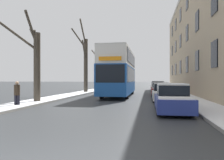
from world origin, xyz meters
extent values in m
cube|color=slate|center=(-5.72, 53.00, 0.07)|extent=(2.07, 130.00, 0.13)
cube|color=white|center=(-5.72, 53.00, 0.15)|extent=(2.05, 130.00, 0.03)
cube|color=slate|center=(5.72, 53.00, 0.07)|extent=(2.07, 130.00, 0.13)
cube|color=white|center=(5.72, 53.00, 0.15)|extent=(2.05, 130.00, 0.03)
cube|color=black|center=(6.73, 12.09, 3.41)|extent=(0.08, 1.40, 1.80)
cube|color=black|center=(6.73, 17.33, 3.41)|extent=(0.08, 1.40, 1.80)
cube|color=black|center=(6.73, 22.58, 3.41)|extent=(0.08, 1.40, 1.80)
cube|color=black|center=(6.73, 27.82, 3.41)|extent=(0.08, 1.40, 1.80)
cube|color=black|center=(6.73, 33.07, 3.41)|extent=(0.08, 1.40, 1.80)
cube|color=black|center=(6.73, 38.31, 3.41)|extent=(0.08, 1.40, 1.80)
cube|color=black|center=(6.73, 12.09, 7.00)|extent=(0.08, 1.40, 1.80)
cube|color=black|center=(6.73, 17.33, 7.00)|extent=(0.08, 1.40, 1.80)
cube|color=black|center=(6.73, 22.58, 7.00)|extent=(0.08, 1.40, 1.80)
cube|color=black|center=(6.73, 27.82, 7.00)|extent=(0.08, 1.40, 1.80)
cube|color=black|center=(6.73, 33.07, 7.00)|extent=(0.08, 1.40, 1.80)
cube|color=black|center=(6.73, 38.31, 7.00)|extent=(0.08, 1.40, 1.80)
cube|color=black|center=(6.73, 22.58, 10.59)|extent=(0.08, 1.40, 1.80)
cube|color=black|center=(6.73, 27.82, 10.59)|extent=(0.08, 1.40, 1.80)
cube|color=black|center=(6.73, 33.07, 10.59)|extent=(0.08, 1.40, 1.80)
cube|color=black|center=(6.73, 38.31, 10.59)|extent=(0.08, 1.40, 1.80)
cylinder|color=#423A30|center=(-5.55, 11.16, 2.54)|extent=(0.48, 0.48, 5.08)
cylinder|color=#423A30|center=(-5.36, 10.63, 3.99)|extent=(0.59, 1.26, 2.15)
cylinder|color=#423A30|center=(-5.17, 9.80, 4.96)|extent=(0.93, 2.86, 1.79)
cylinder|color=#423A30|center=(-6.57, 10.46, 4.73)|extent=(2.21, 1.61, 1.92)
cylinder|color=#423A30|center=(-6.17, 11.80, 4.97)|extent=(1.44, 1.47, 1.54)
cylinder|color=#423A30|center=(-5.44, 23.18, 3.41)|extent=(0.50, 0.50, 6.81)
cylinder|color=#423A30|center=(-5.35, 22.18, 5.24)|extent=(0.36, 2.15, 2.28)
cylinder|color=#423A30|center=(-6.22, 22.72, 6.84)|extent=(1.76, 1.16, 2.49)
cylinder|color=#423A30|center=(-5.50, 22.22, 7.45)|extent=(0.31, 2.08, 2.94)
cylinder|color=#423A30|center=(-5.57, 34.61, 3.77)|extent=(0.47, 0.47, 7.55)
cylinder|color=#423A30|center=(-6.12, 34.07, 6.30)|extent=(1.31, 1.28, 2.47)
cylinder|color=#423A30|center=(-6.64, 34.59, 5.72)|extent=(2.26, 0.19, 2.66)
cylinder|color=#423A30|center=(-5.09, 34.33, 7.18)|extent=(1.17, 0.75, 1.95)
cylinder|color=#423A30|center=(-5.49, 35.89, 7.19)|extent=(0.33, 2.67, 2.01)
cube|color=#194C99|center=(-0.61, 18.88, 1.66)|extent=(2.60, 10.84, 2.65)
cube|color=silver|center=(-0.61, 18.88, 3.75)|extent=(2.54, 10.62, 1.52)
cube|color=silver|center=(-0.61, 18.88, 4.57)|extent=(2.54, 10.62, 0.12)
cube|color=black|center=(-0.61, 18.88, 2.18)|extent=(2.63, 9.54, 1.38)
cube|color=black|center=(-0.61, 18.88, 3.83)|extent=(2.63, 9.54, 1.16)
cube|color=black|center=(-0.61, 13.48, 2.18)|extent=(2.34, 0.06, 1.45)
cube|color=orange|center=(-0.61, 13.47, 3.37)|extent=(1.82, 0.05, 0.32)
cylinder|color=black|center=(-1.74, 15.63, 0.51)|extent=(0.30, 1.02, 1.02)
cylinder|color=black|center=(0.52, 15.63, 0.51)|extent=(0.30, 1.02, 1.02)
cylinder|color=black|center=(-1.74, 21.92, 0.51)|extent=(0.30, 1.02, 1.02)
cylinder|color=black|center=(0.52, 21.92, 0.51)|extent=(0.30, 1.02, 1.02)
cube|color=navy|center=(3.60, 8.29, 0.50)|extent=(1.70, 4.32, 0.66)
cube|color=black|center=(3.60, 8.46, 1.13)|extent=(1.46, 2.16, 0.58)
cube|color=white|center=(3.60, 8.46, 1.46)|extent=(1.42, 2.05, 0.09)
cube|color=white|center=(3.60, 6.76, 0.87)|extent=(1.53, 1.13, 0.07)
cylinder|color=black|center=(2.86, 6.99, 0.32)|extent=(0.20, 0.64, 0.64)
cylinder|color=black|center=(4.33, 6.99, 0.32)|extent=(0.20, 0.64, 0.64)
cylinder|color=black|center=(2.86, 9.59, 0.32)|extent=(0.20, 0.64, 0.64)
cylinder|color=black|center=(4.33, 9.59, 0.32)|extent=(0.20, 0.64, 0.64)
cube|color=silver|center=(3.60, 14.28, 0.47)|extent=(1.83, 4.35, 0.61)
cube|color=black|center=(3.60, 14.45, 1.07)|extent=(1.57, 2.18, 0.59)
cube|color=white|center=(3.60, 14.45, 1.40)|extent=(1.53, 2.07, 0.06)
cube|color=white|center=(3.60, 12.73, 0.80)|extent=(1.64, 1.14, 0.05)
cylinder|color=black|center=(2.79, 12.97, 0.34)|extent=(0.20, 0.68, 0.68)
cylinder|color=black|center=(4.40, 12.97, 0.34)|extent=(0.20, 0.68, 0.68)
cylinder|color=black|center=(2.79, 15.59, 0.34)|extent=(0.20, 0.68, 0.68)
cylinder|color=black|center=(4.40, 15.59, 0.34)|extent=(0.20, 0.68, 0.68)
cube|color=maroon|center=(3.60, 20.16, 0.50)|extent=(1.88, 4.36, 0.66)
cube|color=black|center=(3.60, 20.33, 1.08)|extent=(1.61, 2.18, 0.50)
cube|color=white|center=(3.60, 20.33, 1.36)|extent=(1.58, 2.07, 0.06)
cube|color=white|center=(3.60, 18.61, 0.86)|extent=(1.69, 1.14, 0.05)
cylinder|color=black|center=(2.77, 18.85, 0.33)|extent=(0.20, 0.66, 0.66)
cylinder|color=black|center=(4.43, 18.85, 0.33)|extent=(0.20, 0.66, 0.66)
cylinder|color=black|center=(2.77, 21.47, 0.33)|extent=(0.20, 0.66, 0.66)
cylinder|color=black|center=(4.43, 21.47, 0.33)|extent=(0.20, 0.66, 0.66)
cube|color=silver|center=(3.60, 26.16, 0.50)|extent=(1.76, 4.35, 0.67)
cube|color=black|center=(3.60, 26.33, 1.13)|extent=(1.51, 2.18, 0.59)
cube|color=white|center=(3.60, 26.33, 1.46)|extent=(1.48, 2.07, 0.07)
cube|color=white|center=(3.60, 24.61, 0.86)|extent=(1.58, 1.14, 0.06)
cylinder|color=black|center=(2.83, 24.85, 0.33)|extent=(0.20, 0.67, 0.67)
cylinder|color=black|center=(4.37, 24.85, 0.33)|extent=(0.20, 0.67, 0.67)
cylinder|color=black|center=(2.83, 27.46, 0.33)|extent=(0.20, 0.67, 0.67)
cylinder|color=black|center=(4.37, 27.46, 0.33)|extent=(0.20, 0.67, 0.67)
cube|color=#474C56|center=(3.60, 32.23, 0.46)|extent=(1.69, 4.23, 0.57)
cube|color=black|center=(3.60, 32.39, 1.03)|extent=(1.45, 2.12, 0.57)
cube|color=white|center=(3.60, 32.39, 1.34)|extent=(1.42, 2.01, 0.05)
cube|color=white|center=(3.60, 30.72, 0.76)|extent=(1.52, 1.10, 0.04)
cylinder|color=black|center=(2.86, 30.96, 0.33)|extent=(0.20, 0.66, 0.66)
cylinder|color=black|center=(4.33, 30.96, 0.33)|extent=(0.20, 0.66, 0.66)
cylinder|color=black|center=(2.86, 33.49, 0.33)|extent=(0.20, 0.66, 0.66)
cylinder|color=black|center=(4.33, 33.49, 0.33)|extent=(0.20, 0.66, 0.66)
cylinder|color=black|center=(-5.64, 8.73, 0.37)|extent=(0.16, 0.16, 0.74)
cylinder|color=black|center=(-5.50, 8.80, 0.37)|extent=(0.16, 0.16, 0.74)
cylinder|color=#2D2319|center=(-5.57, 8.77, 1.07)|extent=(0.35, 0.35, 0.65)
sphere|color=tan|center=(-5.57, 8.77, 1.50)|extent=(0.21, 0.21, 0.21)
camera|label=1|loc=(2.38, -3.44, 1.71)|focal=35.00mm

